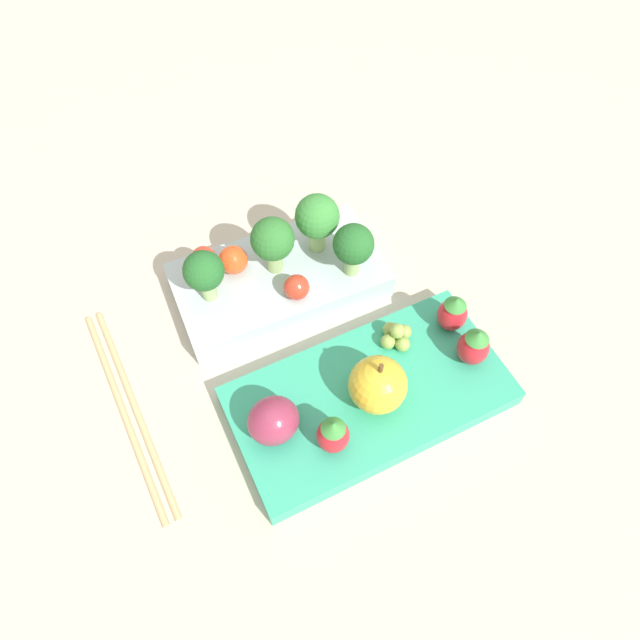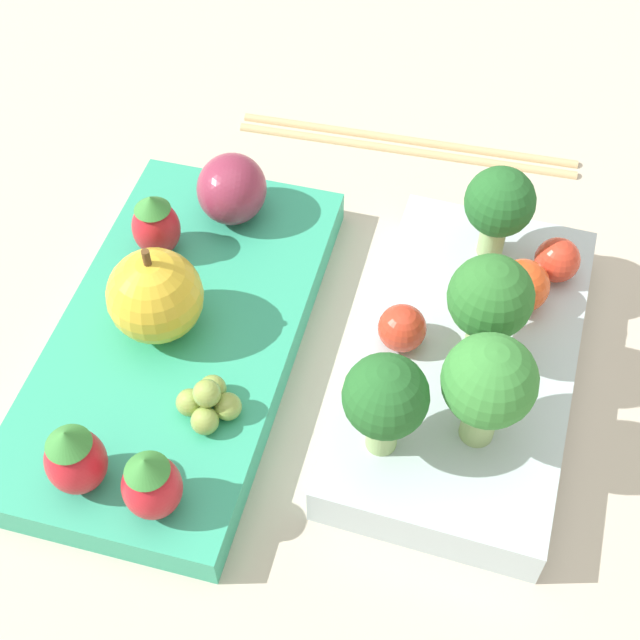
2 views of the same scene
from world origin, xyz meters
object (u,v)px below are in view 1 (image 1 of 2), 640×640
Objects in this scene: broccoli_floret_0 at (277,239)px; cherry_tomato_0 at (298,286)px; strawberry_0 at (474,346)px; broccoli_floret_1 at (204,272)px; chopsticks_pair at (128,408)px; bento_box_fruit at (371,395)px; apple at (373,388)px; strawberry_2 at (333,434)px; bento_box_savoury at (275,281)px; grape_cluster at (396,336)px; broccoli_floret_3 at (353,246)px; cherry_tomato_1 at (233,260)px; broccoli_floret_2 at (317,218)px; cherry_tomato_2 at (204,258)px; plum at (273,421)px; strawberry_1 at (453,313)px.

cherry_tomato_0 is at bearing -94.53° from broccoli_floret_0.
broccoli_floret_1 is at bearing 131.30° from strawberry_0.
broccoli_floret_0 is at bearing 13.93° from chopsticks_pair.
apple is at bearing -131.90° from bento_box_fruit.
bento_box_savoury is at bearing 74.19° from strawberry_2.
grape_cluster reaches higher than bento_box_savoury.
broccoli_floret_3 is 1.82× the size of grape_cluster.
cherry_tomato_1 is 0.18m from apple.
cherry_tomato_1 reaches higher than bento_box_fruit.
apple is (-0.05, -0.16, -0.02)m from broccoli_floret_2.
broccoli_floret_3 reaches higher than chopsticks_pair.
strawberry_2 reaches higher than chopsticks_pair.
strawberry_0 is 0.14m from strawberry_2.
cherry_tomato_2 is 0.17m from plum.
apple reaches higher than chopsticks_pair.
cherry_tomato_2 is at bearing 159.19° from broccoli_floret_2.
broccoli_floret_1 is 2.36× the size of cherry_tomato_2.
broccoli_floret_3 reaches higher than broccoli_floret_1.
bento_box_savoury is at bearing -9.00° from broccoli_floret_1.
bento_box_savoury is 3.34× the size of broccoli_floret_2.
broccoli_floret_0 reaches higher than broccoli_floret_3.
broccoli_floret_1 reaches higher than bento_box_savoury.
broccoli_floret_2 is at bearing 60.00° from strawberry_2.
apple is 0.26× the size of chopsticks_pair.
strawberry_0 is (0.09, -0.16, 0.03)m from bento_box_savoury.
strawberry_2 is at bearing -47.41° from plum.
broccoli_floret_0 reaches higher than cherry_tomato_1.
broccoli_floret_1 is at bearing 24.51° from chopsticks_pair.
broccoli_floret_0 is 0.13m from grape_cluster.
strawberry_1 is at bearing -40.98° from broccoli_floret_1.
strawberry_2 is (-0.05, -0.02, 0.03)m from bento_box_fruit.
broccoli_floret_2 is at bearing 71.77° from apple.
apple reaches higher than strawberry_0.
plum is (-0.08, 0.01, 0.03)m from bento_box_fruit.
broccoli_floret_0 is 0.07m from broccoli_floret_1.
broccoli_floret_1 is at bearing 131.46° from grape_cluster.
broccoli_floret_2 is 1.60× the size of strawberry_2.
broccoli_floret_0 is 1.46× the size of plum.
cherry_tomato_1 is at bearing 152.14° from broccoli_floret_0.
bento_box_fruit is 9.00× the size of cherry_tomato_1.
broccoli_floret_1 is at bearing 176.05° from broccoli_floret_0.
cherry_tomato_0 is (-0.04, -0.04, -0.03)m from broccoli_floret_2.
bento_box_fruit is at bearing -91.04° from broccoli_floret_0.
broccoli_floret_0 is 2.57× the size of cherry_tomato_0.
strawberry_2 reaches higher than grape_cluster.
cherry_tomato_1 is 0.49× the size of apple.
broccoli_floret_0 is at bearing 57.18° from plum.
broccoli_floret_3 is (0.01, -0.04, -0.00)m from broccoli_floret_2.
cherry_tomato_1 is at bearing 98.80° from apple.
cherry_tomato_1 is 0.16m from grape_cluster.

